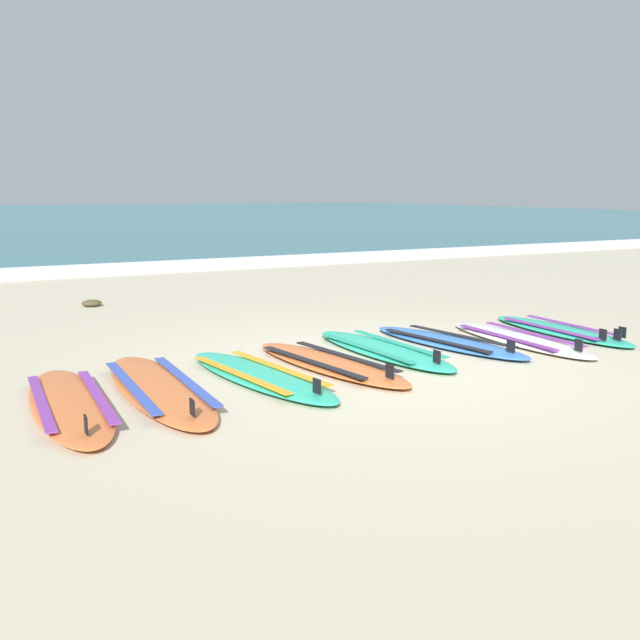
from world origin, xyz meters
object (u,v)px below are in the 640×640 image
at_px(surfboard_2, 259,375).
at_px(surfboard_3, 329,363).
at_px(surfboard_1, 159,388).
at_px(surfboard_5, 448,342).
at_px(surfboard_0, 70,403).
at_px(surfboard_6, 519,339).
at_px(surfboard_4, 382,349).
at_px(surfboard_7, 561,330).

relative_size(surfboard_2, surfboard_3, 1.01).
relative_size(surfboard_1, surfboard_5, 1.14).
xyz_separation_m(surfboard_0, surfboard_3, (2.20, 0.21, 0.00)).
relative_size(surfboard_3, surfboard_6, 1.03).
bearing_deg(surfboard_4, surfboard_7, -2.31).
height_order(surfboard_6, surfboard_7, same).
distance_m(surfboard_0, surfboard_3, 2.21).
distance_m(surfboard_0, surfboard_5, 3.70).
relative_size(surfboard_4, surfboard_5, 1.03).
bearing_deg(surfboard_7, surfboard_2, -175.71).
height_order(surfboard_4, surfboard_5, same).
distance_m(surfboard_2, surfboard_4, 1.46).
bearing_deg(surfboard_6, surfboard_5, 162.13).
bearing_deg(surfboard_7, surfboard_0, -175.81).
bearing_deg(surfboard_3, surfboard_5, 9.33).
bearing_deg(surfboard_2, surfboard_5, 9.19).
bearing_deg(surfboard_0, surfboard_4, 9.07).
height_order(surfboard_1, surfboard_5, same).
xyz_separation_m(surfboard_6, surfboard_7, (0.72, 0.15, 0.00)).
xyz_separation_m(surfboard_4, surfboard_7, (2.21, -0.09, 0.00)).
relative_size(surfboard_6, surfboard_7, 1.04).
bearing_deg(surfboard_5, surfboard_2, -170.81).
distance_m(surfboard_0, surfboard_7, 5.13).
relative_size(surfboard_1, surfboard_4, 1.11).
height_order(surfboard_1, surfboard_6, same).
bearing_deg(surfboard_4, surfboard_6, -9.18).
distance_m(surfboard_2, surfboard_6, 2.90).
xyz_separation_m(surfboard_2, surfboard_5, (2.18, 0.35, 0.00)).
relative_size(surfboard_2, surfboard_6, 1.04).
distance_m(surfboard_3, surfboard_4, 0.75).
bearing_deg(surfboard_3, surfboard_2, -171.10).
xyz_separation_m(surfboard_3, surfboard_7, (2.92, 0.16, 0.00)).
relative_size(surfboard_0, surfboard_5, 1.05).
bearing_deg(surfboard_6, surfboard_1, -178.37).
bearing_deg(surfboard_7, surfboard_3, -176.83).
relative_size(surfboard_4, surfboard_6, 1.02).
relative_size(surfboard_2, surfboard_4, 1.02).
distance_m(surfboard_2, surfboard_5, 2.21).
height_order(surfboard_5, surfboard_7, same).
height_order(surfboard_1, surfboard_4, same).
xyz_separation_m(surfboard_1, surfboard_4, (2.24, 0.35, 0.00)).
bearing_deg(surfboard_0, surfboard_7, 4.19).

